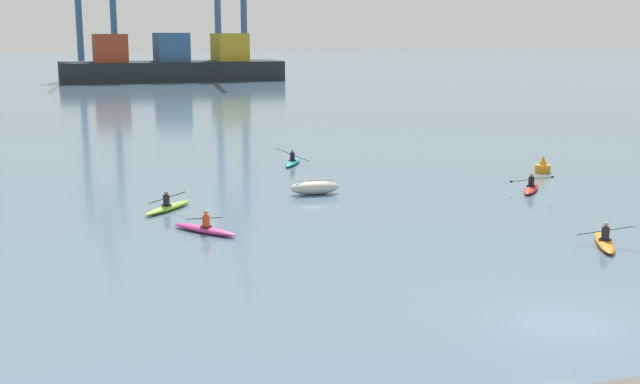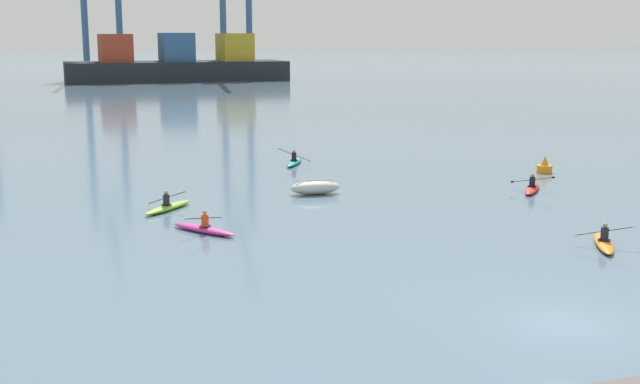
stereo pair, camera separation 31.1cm
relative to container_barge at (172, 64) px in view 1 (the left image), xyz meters
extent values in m
plane|color=slate|center=(-8.92, -124.17, -2.90)|extent=(800.00, 800.00, 0.00)
cube|color=#1E2328|center=(-0.02, 0.00, -1.20)|extent=(37.60, 11.85, 3.40)
cube|color=#993823|center=(-10.36, 0.00, 2.85)|extent=(5.26, 8.29, 4.69)
cube|color=#2D5684|center=(-0.02, 0.00, 2.94)|extent=(5.26, 8.29, 4.87)
cube|color=#B29323|center=(10.32, 0.00, 2.90)|extent=(5.26, 8.29, 4.80)
cylinder|color=#335684|center=(-14.31, 15.88, 11.40)|extent=(1.20, 1.20, 28.60)
cylinder|color=#335684|center=(-8.08, 15.88, 11.40)|extent=(1.20, 1.20, 28.60)
ellipsoid|color=beige|center=(-9.55, -104.08, -2.55)|extent=(2.68, 1.32, 0.70)
cube|color=beige|center=(-9.55, -104.08, -2.17)|extent=(1.95, 0.23, 0.06)
cylinder|color=orange|center=(5.36, -102.32, -2.67)|extent=(0.90, 0.90, 0.45)
cone|color=orange|center=(5.36, -102.32, -2.17)|extent=(0.50, 0.49, 0.55)
ellipsoid|color=#7ABC2D|center=(-17.26, -105.48, -2.77)|extent=(2.80, 2.86, 0.26)
torus|color=black|center=(-17.33, -105.55, -2.63)|extent=(0.69, 0.69, 0.05)
cylinder|color=#23232D|center=(-17.33, -105.55, -2.39)|extent=(0.30, 0.30, 0.50)
sphere|color=tan|center=(-17.33, -105.55, -2.04)|extent=(0.19, 0.19, 0.19)
cylinder|color=black|center=(-17.29, -105.51, -2.29)|extent=(1.45, 1.41, 0.74)
ellipsoid|color=yellow|center=(-18.00, -104.82, -2.64)|extent=(0.18, 0.17, 0.16)
ellipsoid|color=yellow|center=(-16.58, -106.20, -1.94)|extent=(0.18, 0.17, 0.16)
ellipsoid|color=#C13384|center=(-16.50, -110.25, -2.77)|extent=(2.43, 3.14, 0.26)
torus|color=black|center=(-16.44, -110.34, -2.63)|extent=(0.68, 0.68, 0.05)
cylinder|color=#DB471E|center=(-16.44, -110.34, -2.39)|extent=(0.30, 0.30, 0.50)
sphere|color=tan|center=(-16.44, -110.34, -2.04)|extent=(0.19, 0.19, 0.19)
cylinder|color=black|center=(-16.47, -110.29, -2.29)|extent=(1.73, 1.21, 0.35)
ellipsoid|color=silver|center=(-17.32, -110.89, -2.13)|extent=(0.18, 0.14, 0.14)
ellipsoid|color=silver|center=(-15.61, -109.70, -2.45)|extent=(0.18, 0.14, 0.14)
ellipsoid|color=teal|center=(-7.72, -94.50, -2.77)|extent=(2.18, 3.26, 0.26)
torus|color=black|center=(-7.76, -94.59, -2.63)|extent=(0.67, 0.67, 0.05)
cylinder|color=black|center=(-7.76, -94.59, -2.39)|extent=(0.30, 0.30, 0.50)
sphere|color=tan|center=(-7.76, -94.59, -2.04)|extent=(0.19, 0.19, 0.19)
cylinder|color=black|center=(-7.74, -94.55, -2.29)|extent=(1.75, 1.00, 0.76)
ellipsoid|color=yellow|center=(-8.60, -94.07, -1.93)|extent=(0.20, 0.14, 0.17)
ellipsoid|color=yellow|center=(-6.88, -95.03, -2.65)|extent=(0.20, 0.14, 0.17)
ellipsoid|color=red|center=(1.46, -106.95, -2.77)|extent=(2.66, 2.97, 0.26)
torus|color=black|center=(1.40, -107.03, -2.63)|extent=(0.69, 0.69, 0.05)
cylinder|color=black|center=(1.40, -107.03, -2.39)|extent=(0.30, 0.30, 0.50)
sphere|color=tan|center=(1.40, -107.03, -2.04)|extent=(0.19, 0.19, 0.19)
cylinder|color=black|center=(1.43, -106.99, -2.29)|extent=(1.60, 1.37, 0.40)
ellipsoid|color=black|center=(0.64, -106.32, -2.47)|extent=(0.18, 0.16, 0.14)
ellipsoid|color=black|center=(2.22, -107.66, -2.10)|extent=(0.18, 0.16, 0.14)
ellipsoid|color=orange|center=(-2.27, -117.46, -2.77)|extent=(2.26, 3.22, 0.26)
torus|color=black|center=(-2.32, -117.55, -2.63)|extent=(0.67, 0.67, 0.05)
cylinder|color=#23232D|center=(-2.32, -117.55, -2.39)|extent=(0.30, 0.30, 0.50)
sphere|color=tan|center=(-2.32, -117.55, -2.04)|extent=(0.19, 0.19, 0.19)
cylinder|color=black|center=(-2.29, -117.50, -2.29)|extent=(1.79, 1.09, 0.46)
ellipsoid|color=silver|center=(-3.18, -116.97, -2.50)|extent=(0.19, 0.14, 0.14)
ellipsoid|color=silver|center=(-1.41, -118.03, -2.07)|extent=(0.19, 0.14, 0.14)
camera|label=1|loc=(-22.72, -142.33, 5.16)|focal=45.23mm
camera|label=2|loc=(-22.42, -142.43, 5.16)|focal=45.23mm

